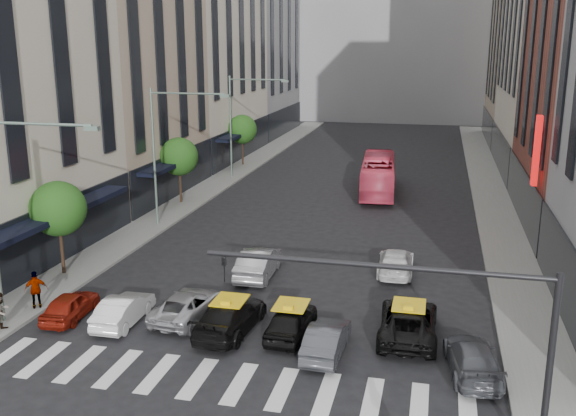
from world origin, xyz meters
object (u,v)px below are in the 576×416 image
Objects in this scene: streetlamp_mid at (167,139)px; streetlamp_far at (241,113)px; pedestrian_far at (36,290)px; taxi_center at (291,320)px; bus at (378,175)px; taxi_left at (230,316)px; car_white_front at (124,309)px; streetlamp_near at (9,194)px; pedestrian_near at (1,311)px; car_red at (70,305)px.

streetlamp_mid is 16.00m from streetlamp_far.
streetlamp_mid reaches higher than pedestrian_far.
bus is at bearing -90.00° from taxi_center.
streetlamp_far reaches higher than taxi_left.
streetlamp_mid reaches higher than car_white_front.
bus is at bearing -151.00° from pedestrian_far.
pedestrian_far is (-9.33, 0.06, 0.32)m from taxi_left.
streetlamp_near is 5.31× the size of pedestrian_near.
streetlamp_mid reaches higher than taxi_left.
pedestrian_near is at bearing -113.04° from streetlamp_near.
pedestrian_far reaches higher than car_white_front.
car_white_front is (4.15, -14.72, -5.26)m from streetlamp_mid.
streetlamp_near is at bearing 16.00° from car_white_front.
car_red is (1.58, -30.78, -5.30)m from streetlamp_far.
streetlamp_far reaches higher than pedestrian_near.
bus is at bearing 66.65° from streetlamp_near.
taxi_center reaches higher than car_white_front.
streetlamp_mid reaches higher than bus.
taxi_left is at bearing -58.17° from streetlamp_mid.
pedestrian_near is at bearing -91.21° from streetlamp_mid.
streetlamp_near is 6.83m from car_white_front.
pedestrian_near is at bearing 18.28° from taxi_left.
streetlamp_near and streetlamp_far have the same top height.
bus is 32.56m from pedestrian_near.
streetlamp_near reaches higher than taxi_center.
pedestrian_near is (-11.94, -2.61, 0.32)m from taxi_center.
car_red is at bearing 5.19° from taxi_center.
taxi_center is at bearing 145.01° from pedestrian_far.
streetlamp_near is 16.00m from streetlamp_mid.
pedestrian_far is at bearing 102.59° from streetlamp_near.
streetlamp_far is 5.11× the size of pedestrian_far.
pedestrian_far is (0.00, 2.43, 0.03)m from pedestrian_near.
taxi_left is (7.40, 0.32, 0.10)m from car_red.
pedestrian_near is 2.43m from pedestrian_far.
car_red is 0.92× the size of car_white_front.
taxi_center reaches higher than car_red.
streetlamp_far is (0.00, 16.00, 0.00)m from streetlamp_mid.
pedestrian_near reaches higher than taxi_left.
taxi_left is (8.98, 1.54, -5.20)m from streetlamp_near.
car_white_front is at bearing 140.22° from pedestrian_far.
taxi_left reaches higher than car_red.
car_red is 7.40m from taxi_left.
taxi_center is at bearing -69.04° from streetlamp_far.
streetlamp_mid is 19.07m from taxi_center.
taxi_left is at bearing 143.82° from pedestrian_far.
taxi_left is 2.61m from taxi_center.
streetlamp_mid is at bearing -127.25° from pedestrian_far.
streetlamp_mid is at bearing 41.78° from bus.
taxi_center is 0.37× the size of bus.
bus is 6.16× the size of pedestrian_far.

